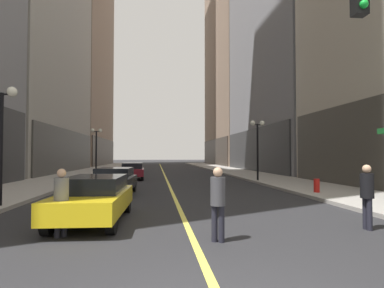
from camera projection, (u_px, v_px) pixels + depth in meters
name	position (u px, v px, depth m)	size (l,w,h in m)	color
ground_plane	(163.00, 172.00, 38.78)	(200.00, 200.00, 0.00)	#262628
sidewalk_left	(90.00, 172.00, 37.90)	(4.50, 78.00, 0.15)	#9E9991
sidewalk_right	(233.00, 171.00, 39.68)	(4.50, 78.00, 0.15)	#9E9991
lane_centre_stripe	(163.00, 172.00, 38.78)	(0.16, 70.00, 0.01)	#E5D64C
building_right_far	(243.00, 2.00, 66.45)	(11.72, 26.00, 64.93)	gray
car_yellow	(94.00, 197.00, 9.78)	(1.91, 4.57, 1.32)	yellow
car_black	(114.00, 180.00, 16.37)	(2.02, 4.29, 1.32)	black
car_maroon	(132.00, 170.00, 26.89)	(1.95, 4.21, 1.32)	maroon
pedestrian_with_orange_bag	(218.00, 198.00, 7.52)	(0.45, 0.45, 1.68)	black
pedestrian_in_black_coat	(367.00, 192.00, 8.74)	(0.36, 0.36, 1.70)	black
pedestrian_in_grey_suit	(61.00, 197.00, 7.95)	(0.47, 0.47, 1.63)	black
street_lamp_left_near	(1.00, 119.00, 12.01)	(1.06, 0.36, 4.43)	black
street_lamp_left_far	(96.00, 141.00, 31.16)	(1.06, 0.36, 4.43)	black
street_lamp_right_mid	(257.00, 137.00, 23.97)	(1.06, 0.36, 4.43)	black
fire_hydrant_right	(317.00, 187.00, 16.17)	(0.28, 0.28, 0.80)	red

